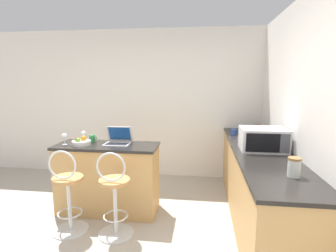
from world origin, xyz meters
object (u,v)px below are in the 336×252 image
at_px(bar_stool_far, 114,197).
at_px(fruit_bowl, 81,142).
at_px(bar_stool_near, 68,194).
at_px(wine_glass_tall, 84,134).
at_px(microwave, 263,139).
at_px(mug_blue, 234,132).
at_px(laptop, 118,139).
at_px(wine_glass_short, 64,137).
at_px(mug_green, 92,139).
at_px(toaster, 255,134).
at_px(mug_red, 259,128).
at_px(storage_jar, 294,167).

relative_size(bar_stool_far, fruit_bowl, 4.15).
relative_size(bar_stool_near, wine_glass_tall, 6.45).
xyz_separation_m(microwave, mug_blue, (-0.24, 0.86, -0.09)).
distance_m(bar_stool_near, mug_blue, 2.45).
bearing_deg(laptop, wine_glass_short, -166.65).
height_order(fruit_bowl, mug_blue, fruit_bowl).
xyz_separation_m(laptop, microwave, (1.80, -0.09, 0.08)).
height_order(bar_stool_far, mug_green, mug_green).
distance_m(toaster, mug_red, 0.79).
bearing_deg(mug_red, wine_glass_tall, -154.77).
bearing_deg(wine_glass_tall, fruit_bowl, -76.00).
height_order(toaster, wine_glass_tall, toaster).
bearing_deg(storage_jar, wine_glass_short, 162.15).
distance_m(mug_red, fruit_bowl, 2.80).
height_order(storage_jar, wine_glass_short, storage_jar).
bearing_deg(toaster, bar_stool_near, -154.36).
bearing_deg(microwave, mug_blue, 105.31).
relative_size(wine_glass_short, mug_blue, 1.61).
bearing_deg(storage_jar, fruit_bowl, 160.14).
distance_m(microwave, mug_blue, 0.90).
xyz_separation_m(laptop, wine_glass_tall, (-0.48, 0.02, 0.06)).
bearing_deg(bar_stool_near, microwave, 13.44).
height_order(laptop, storage_jar, laptop).
distance_m(wine_glass_short, mug_green, 0.35).
bearing_deg(fruit_bowl, toaster, 14.34).
xyz_separation_m(microwave, wine_glass_tall, (-2.28, 0.11, -0.02)).
bearing_deg(microwave, toaster, 89.61).
bearing_deg(bar_stool_far, toaster, 32.50).
relative_size(mug_red, mug_blue, 1.01).
relative_size(laptop, mug_blue, 3.48).
bearing_deg(microwave, mug_green, 176.94).
relative_size(laptop, fruit_bowl, 1.37).
distance_m(wine_glass_short, fruit_bowl, 0.23).
bearing_deg(mug_blue, bar_stool_near, -144.74).
bearing_deg(storage_jar, laptop, 152.56).
distance_m(mug_red, mug_blue, 0.63).
xyz_separation_m(toaster, storage_jar, (0.06, -1.41, 0.00)).
bearing_deg(wine_glass_tall, bar_stool_near, -82.65).
xyz_separation_m(bar_stool_near, mug_red, (2.42, 1.82, 0.50)).
distance_m(bar_stool_near, laptop, 0.89).
distance_m(storage_jar, mug_blue, 1.76).
relative_size(bar_stool_far, toaster, 3.08).
bearing_deg(mug_red, bar_stool_near, -143.09).
relative_size(wine_glass_short, mug_green, 1.51).
bearing_deg(wine_glass_short, mug_red, 26.90).
height_order(laptop, wine_glass_short, laptop).
relative_size(toaster, mug_green, 3.20).
relative_size(laptop, mug_red, 3.44).
relative_size(microwave, fruit_bowl, 2.19).
bearing_deg(toaster, mug_blue, 125.95).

